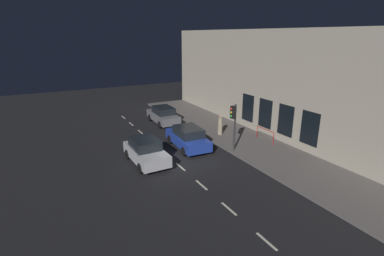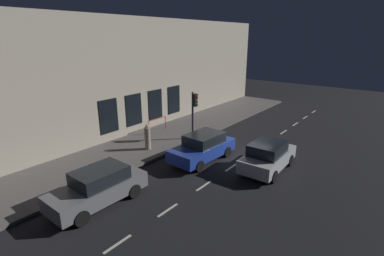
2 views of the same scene
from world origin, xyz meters
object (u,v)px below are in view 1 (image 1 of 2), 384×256
object	(u,v)px
traffic_light	(234,119)
parked_car_2	(188,137)
parked_car_1	(146,151)
parked_car_0	(163,115)
pedestrian_0	(220,125)

from	to	relation	value
traffic_light	parked_car_2	bearing A→B (deg)	136.68
traffic_light	parked_car_1	size ratio (longest dim) A/B	0.82
traffic_light	parked_car_0	distance (m)	9.02
traffic_light	pedestrian_0	size ratio (longest dim) A/B	2.01
parked_car_1	parked_car_2	world-z (taller)	same
traffic_light	parked_car_0	size ratio (longest dim) A/B	0.77
parked_car_2	pedestrian_0	distance (m)	3.65
parked_car_0	parked_car_1	distance (m)	8.75
parked_car_1	parked_car_2	bearing A→B (deg)	-164.55
parked_car_0	parked_car_2	size ratio (longest dim) A/B	0.97
parked_car_1	pedestrian_0	distance (m)	7.35
parked_car_0	parked_car_1	world-z (taller)	same
pedestrian_0	parked_car_2	bearing A→B (deg)	9.44
parked_car_2	parked_car_1	bearing A→B (deg)	-160.38
parked_car_0	traffic_light	bearing A→B (deg)	-79.21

